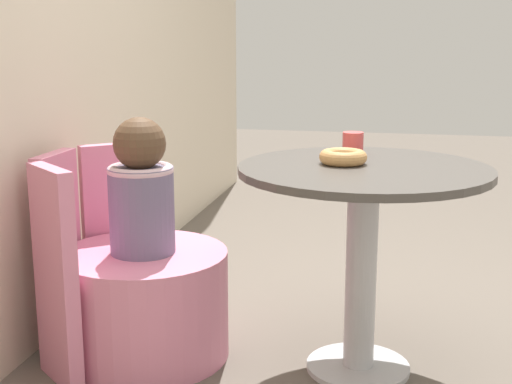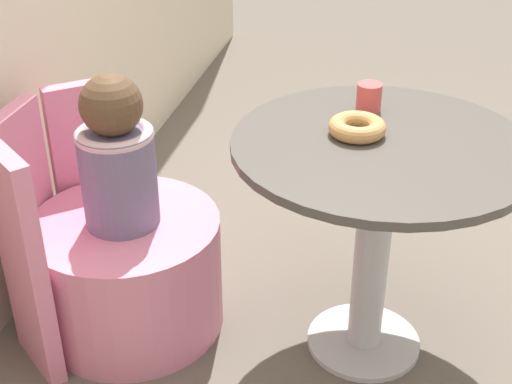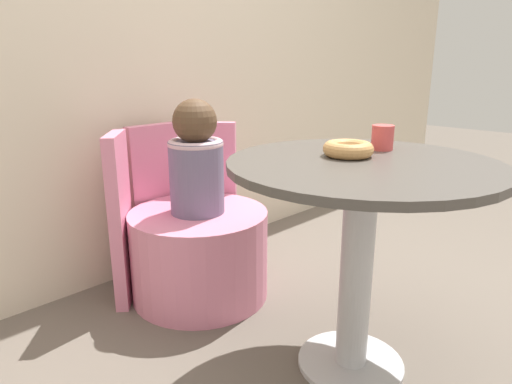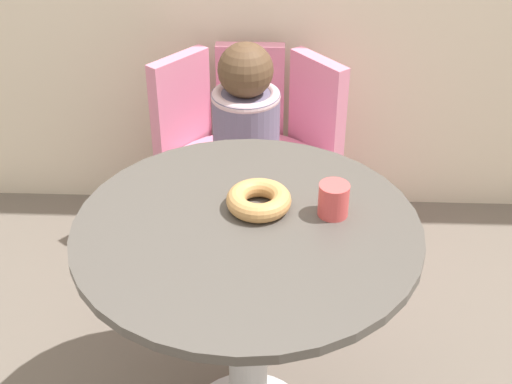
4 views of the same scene
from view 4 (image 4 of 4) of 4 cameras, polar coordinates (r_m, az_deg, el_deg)
name	(u,v)px [view 4 (image 4 of 4)]	position (r m, az deg, el deg)	size (l,w,h in m)	color
round_table	(247,279)	(1.73, -0.70, -7.01)	(0.80, 0.80, 0.69)	silver
tub_chair	(247,217)	(2.52, -0.76, -2.02)	(0.58, 0.58, 0.38)	pink
booth_backrest	(249,143)	(2.63, -0.53, 3.94)	(0.68, 0.25, 0.71)	pink
child_figure	(246,115)	(2.31, -0.84, 6.15)	(0.22, 0.22, 0.46)	slate
donut	(259,200)	(1.67, 0.22, -0.64)	(0.15, 0.15, 0.05)	tan
cup	(334,200)	(1.65, 6.23, -0.62)	(0.07, 0.07, 0.08)	#DB4C4C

